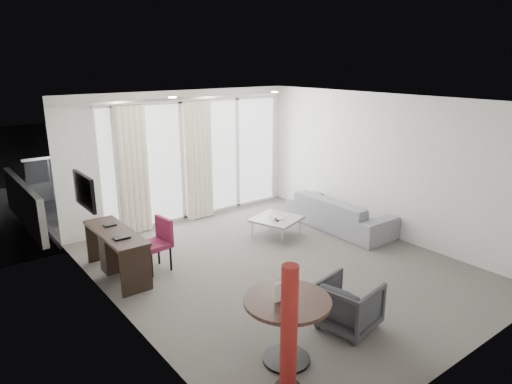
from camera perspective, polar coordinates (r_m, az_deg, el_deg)
floor at (r=7.34m, az=2.89°, el=-9.32°), size 5.00×6.00×0.00m
ceiling at (r=6.65m, az=3.21°, el=11.34°), size 5.00×6.00×0.00m
wall_left at (r=5.66m, az=-16.65°, el=-3.68°), size 0.00×6.00×2.60m
wall_right at (r=8.67m, az=15.74°, el=3.19°), size 0.00×6.00×2.60m
wall_front at (r=5.12m, az=25.53°, el=-6.76°), size 5.00×0.00×2.60m
window_panel at (r=9.45m, az=-7.39°, el=4.08°), size 4.00×0.02×2.38m
window_frame at (r=9.44m, az=-7.35°, el=4.07°), size 4.10×0.06×2.44m
curtain_left at (r=8.69m, az=-15.12°, el=2.58°), size 0.60×0.20×2.38m
curtain_right at (r=9.29m, az=-7.14°, el=3.88°), size 0.60×0.20×2.38m
curtain_track at (r=8.99m, az=-8.82°, el=11.47°), size 4.80×0.04×0.04m
downlight_a at (r=7.48m, az=-10.40°, el=11.56°), size 0.12×0.12×0.02m
downlight_b at (r=8.64m, az=2.33°, el=12.39°), size 0.12×0.12×0.02m
desk at (r=7.23m, az=-16.98°, el=-7.37°), size 0.47×1.51×0.71m
tv at (r=6.98m, az=-20.68°, el=0.10°), size 0.05×0.80×0.50m
desk_chair at (r=7.23m, az=-12.57°, el=-6.54°), size 0.50×0.48×0.83m
round_table at (r=5.11m, az=3.87°, el=-16.87°), size 1.18×1.18×0.74m
menu_card at (r=4.89m, az=2.89°, el=-13.71°), size 0.12×0.02×0.21m
red_lamp at (r=4.58m, az=4.14°, el=-16.74°), size 0.27×0.27×1.34m
tub_armchair at (r=5.79m, az=11.49°, el=-13.66°), size 0.78×0.77×0.61m
coffee_table at (r=8.49m, az=2.57°, el=-4.39°), size 1.00×1.00×0.35m
remote at (r=8.32m, az=2.56°, el=-3.50°), size 0.09×0.16×0.02m
magazine at (r=8.44m, az=2.59°, el=-3.20°), size 0.35×0.39×0.02m
sofa at (r=8.97m, az=10.38°, el=-2.54°), size 0.86×2.19×0.64m
terrace_slab at (r=11.07m, az=-11.13°, el=-1.05°), size 5.60×3.00×0.12m
rattan_chair_a at (r=10.97m, az=-10.39°, el=1.22°), size 0.55×0.55×0.76m
rattan_chair_b at (r=11.42m, az=-4.88°, el=2.20°), size 0.65×0.65×0.83m
rattan_table at (r=10.89m, az=-6.60°, el=0.63°), size 0.68×0.68×0.52m
balustrade at (r=12.20m, az=-14.34°, el=3.08°), size 5.50×0.06×1.05m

